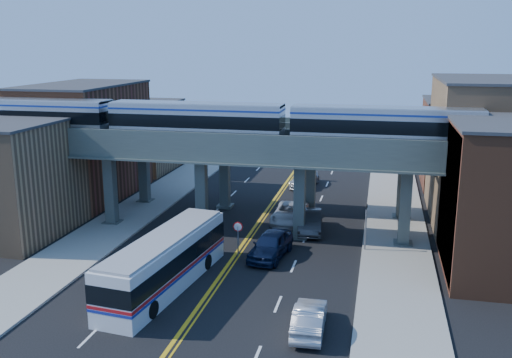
% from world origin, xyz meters
% --- Properties ---
extents(ground, '(120.00, 120.00, 0.00)m').
position_xyz_m(ground, '(0.00, 0.00, 0.00)').
color(ground, black).
rests_on(ground, ground).
extents(sidewalk_west, '(5.00, 70.00, 0.16)m').
position_xyz_m(sidewalk_west, '(-11.50, 10.00, 0.08)').
color(sidewalk_west, gray).
rests_on(sidewalk_west, ground).
extents(sidewalk_east, '(5.00, 70.00, 0.16)m').
position_xyz_m(sidewalk_east, '(11.50, 10.00, 0.08)').
color(sidewalk_east, gray).
rests_on(sidewalk_east, ground).
extents(building_west_a, '(8.00, 10.00, 9.00)m').
position_xyz_m(building_west_a, '(-18.50, 4.00, 4.50)').
color(building_west_a, '#8D6949').
rests_on(building_west_a, ground).
extents(building_west_b, '(8.00, 14.00, 11.00)m').
position_xyz_m(building_west_b, '(-18.50, 16.00, 5.50)').
color(building_west_b, brown).
rests_on(building_west_b, ground).
extents(building_west_c, '(8.00, 10.00, 8.00)m').
position_xyz_m(building_west_c, '(-18.50, 29.00, 4.00)').
color(building_west_c, '#8D6949').
rests_on(building_west_c, ground).
extents(building_east_a, '(8.00, 10.00, 10.00)m').
position_xyz_m(building_east_a, '(18.50, 4.00, 5.00)').
color(building_east_a, brown).
rests_on(building_east_a, ground).
extents(building_east_b, '(8.00, 14.00, 12.00)m').
position_xyz_m(building_east_b, '(18.50, 16.00, 6.00)').
color(building_east_b, '#8D6949').
rests_on(building_east_b, ground).
extents(building_east_c, '(8.00, 10.00, 9.00)m').
position_xyz_m(building_east_c, '(18.50, 29.00, 4.50)').
color(building_east_c, brown).
rests_on(building_east_c, ground).
extents(mural_panel, '(0.10, 9.50, 9.50)m').
position_xyz_m(mural_panel, '(14.55, 4.00, 4.75)').
color(mural_panel, teal).
rests_on(mural_panel, ground).
extents(elevated_viaduct_near, '(52.00, 3.60, 7.40)m').
position_xyz_m(elevated_viaduct_near, '(0.00, 8.00, 6.47)').
color(elevated_viaduct_near, '#444F4C').
rests_on(elevated_viaduct_near, ground).
extents(elevated_viaduct_far, '(52.00, 3.60, 7.40)m').
position_xyz_m(elevated_viaduct_far, '(0.00, 15.00, 6.47)').
color(elevated_viaduct_far, '#444F4C').
rests_on(elevated_viaduct_far, ground).
extents(transit_train, '(42.69, 2.67, 3.11)m').
position_xyz_m(transit_train, '(-4.28, 8.00, 9.09)').
color(transit_train, black).
rests_on(transit_train, elevated_viaduct_near).
extents(stop_sign, '(0.76, 0.09, 2.63)m').
position_xyz_m(stop_sign, '(0.30, 3.00, 1.76)').
color(stop_sign, slate).
rests_on(stop_sign, ground).
extents(traffic_signal, '(0.15, 0.18, 4.10)m').
position_xyz_m(traffic_signal, '(9.20, 6.00, 2.30)').
color(traffic_signal, slate).
rests_on(traffic_signal, ground).
extents(transit_bus, '(4.22, 12.81, 3.24)m').
position_xyz_m(transit_bus, '(-2.87, -3.11, 1.66)').
color(transit_bus, silver).
rests_on(transit_bus, ground).
extents(car_lane_a, '(2.88, 5.66, 1.85)m').
position_xyz_m(car_lane_a, '(2.61, 3.37, 0.92)').
color(car_lane_a, black).
rests_on(car_lane_a, ground).
extents(car_lane_b, '(2.44, 5.44, 1.73)m').
position_xyz_m(car_lane_b, '(4.63, 9.67, 0.87)').
color(car_lane_b, '#323335').
rests_on(car_lane_b, ground).
extents(car_lane_c, '(2.75, 5.89, 1.63)m').
position_xyz_m(car_lane_c, '(2.66, 11.73, 0.81)').
color(car_lane_c, silver).
rests_on(car_lane_c, ground).
extents(car_lane_d, '(2.94, 5.88, 1.64)m').
position_xyz_m(car_lane_d, '(2.20, 24.72, 0.82)').
color(car_lane_d, '#9E9EA3').
rests_on(car_lane_d, ground).
extents(car_parked_curb, '(1.77, 4.70, 1.53)m').
position_xyz_m(car_parked_curb, '(6.71, -6.83, 0.77)').
color(car_parked_curb, '#A1A1A5').
rests_on(car_parked_curb, ground).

